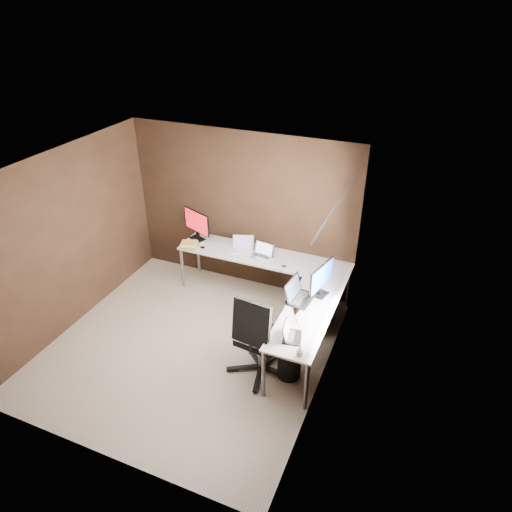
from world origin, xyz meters
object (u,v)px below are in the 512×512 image
(monitor_right, at_px, (322,278))
(book_stack, at_px, (189,245))
(monitor_left, at_px, (197,224))
(laptop_silver, at_px, (262,254))
(wastebasket, at_px, (289,365))
(desk_lamp, at_px, (297,326))
(laptop_black_big, at_px, (298,295))
(office_chair, at_px, (259,350))
(laptop_white, at_px, (243,247))
(laptop_black_small, at_px, (290,334))
(drawer_pedestal, at_px, (316,306))

(monitor_right, bearing_deg, book_stack, 92.09)
(monitor_left, relative_size, laptop_silver, 1.50)
(wastebasket, bearing_deg, desk_lamp, -62.41)
(laptop_silver, height_order, laptop_black_big, laptop_black_big)
(monitor_right, height_order, office_chair, office_chair)
(desk_lamp, bearing_deg, monitor_right, 108.78)
(laptop_silver, xyz_separation_m, office_chair, (0.57, -1.52, -0.43))
(laptop_white, relative_size, office_chair, 0.32)
(desk_lamp, relative_size, wastebasket, 1.63)
(laptop_silver, distance_m, book_stack, 1.17)
(wastebasket, bearing_deg, laptop_white, 130.32)
(laptop_black_big, height_order, laptop_black_small, laptop_black_big)
(wastebasket, bearing_deg, monitor_right, 81.37)
(monitor_left, distance_m, laptop_silver, 1.19)
(office_chair, bearing_deg, wastebasket, 17.22)
(monitor_left, xyz_separation_m, wastebasket, (2.11, -1.57, -0.83))
(monitor_left, distance_m, laptop_white, 0.85)
(laptop_black_big, xyz_separation_m, laptop_black_small, (0.15, -0.76, -0.02))
(book_stack, distance_m, wastebasket, 2.53)
(desk_lamp, bearing_deg, wastebasket, 134.64)
(laptop_black_big, bearing_deg, wastebasket, -163.35)
(laptop_black_small, distance_m, desk_lamp, 0.37)
(laptop_white, distance_m, laptop_black_small, 2.11)
(monitor_right, distance_m, wastebasket, 1.17)
(monitor_right, relative_size, wastebasket, 1.64)
(laptop_black_big, relative_size, wastebasket, 1.33)
(monitor_left, distance_m, desk_lamp, 2.95)
(laptop_white, bearing_deg, desk_lamp, -70.77)
(drawer_pedestal, bearing_deg, monitor_right, -70.03)
(laptop_silver, distance_m, laptop_black_small, 1.85)
(laptop_silver, xyz_separation_m, book_stack, (-1.16, -0.16, -0.01))
(laptop_white, distance_m, laptop_silver, 0.36)
(monitor_left, relative_size, wastebasket, 1.57)
(drawer_pedestal, xyz_separation_m, book_stack, (-2.12, 0.15, 0.47))
(drawer_pedestal, distance_m, monitor_left, 2.28)
(laptop_black_big, height_order, wastebasket, laptop_black_big)
(monitor_right, height_order, book_stack, monitor_right)
(drawer_pedestal, bearing_deg, laptop_white, 163.29)
(laptop_black_big, bearing_deg, book_stack, 77.55)
(wastebasket, bearing_deg, laptop_silver, 123.16)
(laptop_black_small, bearing_deg, monitor_right, -15.56)
(laptop_black_big, bearing_deg, laptop_white, 58.39)
(book_stack, bearing_deg, drawer_pedestal, -4.05)
(monitor_left, xyz_separation_m, laptop_black_big, (1.99, -0.94, -0.21))
(laptop_white, bearing_deg, book_stack, 177.49)
(monitor_left, xyz_separation_m, office_chair, (1.74, -1.65, -0.65))
(drawer_pedestal, bearing_deg, desk_lamp, -84.26)
(laptop_white, bearing_deg, monitor_left, 157.22)
(laptop_white, xyz_separation_m, desk_lamp, (1.45, -1.83, 0.29))
(monitor_right, height_order, wastebasket, monitor_right)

